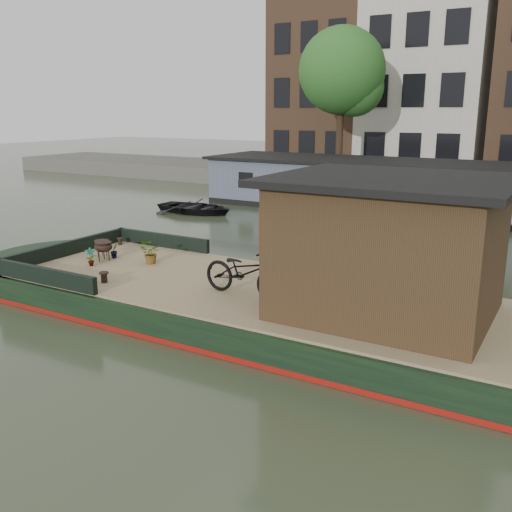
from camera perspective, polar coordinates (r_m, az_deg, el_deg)
The scene contains 19 objects.
ground at distance 11.55m, azimuth 2.10°, elevation -6.74°, with size 120.00×120.00×0.00m, color #323B26.
houseboat_hull at distance 12.10m, azimuth -3.48°, elevation -4.38°, with size 14.01×4.02×0.60m.
houseboat_deck at distance 11.33m, azimuth 2.13°, elevation -3.79°, with size 11.80×3.80×0.05m, color #9D8261.
bow_bulwark at distance 14.28m, azimuth -16.09°, elevation 0.32°, with size 3.00×4.00×0.35m.
cabin at distance 10.19m, azimuth 13.10°, elevation 1.06°, with size 4.00×3.50×2.42m.
bicycle at distance 10.98m, azimuth -1.14°, elevation -1.60°, with size 0.64×1.85×0.97m, color black.
potted_plant_a at distance 13.71m, azimuth -16.23°, elevation -0.09°, with size 0.23×0.15×0.43m, color #925D29.
potted_plant_b at distance 14.32m, azimuth -13.99°, elevation 0.53°, with size 0.20×0.16×0.37m, color brown.
potted_plant_c at distance 13.60m, azimuth -10.60°, elevation 0.28°, with size 0.45×0.39×0.50m, color #A4372F.
potted_plant_d at distance 13.10m, azimuth 2.21°, elevation -0.03°, with size 0.28×0.28×0.50m, color brown.
brazier_front at distance 14.55m, azimuth -15.14°, elevation 0.76°, with size 0.38×0.38×0.41m, color black, non-canonical shape.
brazier_rear at distance 14.12m, azimuth -14.99°, elevation 0.46°, with size 0.42×0.42×0.46m, color black, non-canonical shape.
bollard_port at distance 15.71m, azimuth -13.44°, elevation 1.44°, with size 0.16×0.16×0.19m, color black.
bollard_stbd at distance 12.36m, azimuth -14.95°, elevation -2.06°, with size 0.20×0.20×0.23m, color black.
dinghy at distance 23.91m, azimuth -6.08°, elevation 5.16°, with size 2.42×3.38×0.70m, color black.
far_houseboat at distance 24.25m, azimuth 18.05°, elevation 6.15°, with size 20.40×4.40×2.11m.
quay at distance 30.65m, azimuth 20.66°, elevation 6.54°, with size 60.00×6.00×0.90m, color #47443F.
townhouse_row at distance 37.51m, azimuth 23.96°, elevation 18.96°, with size 27.25×8.00×16.50m.
tree_left at distance 30.82m, azimuth 8.88°, elevation 17.47°, with size 4.40×4.40×7.40m.
Camera 1 is at (5.06, -9.51, 4.17)m, focal length 40.00 mm.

